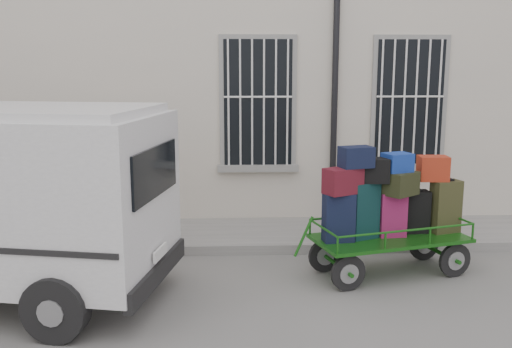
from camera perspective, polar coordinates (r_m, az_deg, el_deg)
name	(u,v)px	position (r m, az deg, el deg)	size (l,w,h in m)	color
ground	(298,288)	(7.73, 4.20, -11.29)	(80.00, 80.00, 0.00)	slate
building	(271,61)	(12.64, 1.53, 11.26)	(24.00, 5.15, 6.00)	beige
sidewalk	(283,234)	(9.77, 2.74, -6.02)	(24.00, 1.70, 0.15)	slate
luggage_cart	(388,209)	(8.11, 13.07, -3.39)	(2.55, 1.50, 1.84)	black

